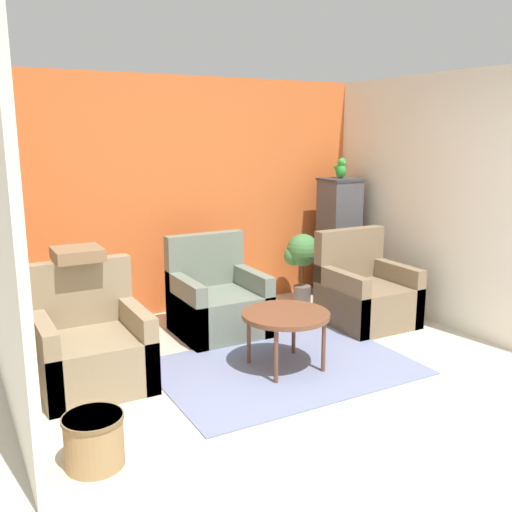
% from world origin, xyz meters
% --- Properties ---
extents(ground_plane, '(20.00, 20.00, 0.00)m').
position_xyz_m(ground_plane, '(0.00, 0.00, 0.00)').
color(ground_plane, beige).
rests_on(ground_plane, ground).
extents(wall_back_accent, '(4.31, 0.06, 2.59)m').
position_xyz_m(wall_back_accent, '(0.00, 3.05, 1.30)').
color(wall_back_accent, orange).
rests_on(wall_back_accent, ground_plane).
extents(wall_right, '(0.06, 3.02, 2.59)m').
position_xyz_m(wall_right, '(2.13, 1.51, 1.30)').
color(wall_right, silver).
rests_on(wall_right, ground_plane).
extents(area_rug, '(2.17, 1.50, 0.01)m').
position_xyz_m(area_rug, '(0.03, 1.03, 0.01)').
color(area_rug, slate).
rests_on(area_rug, ground_plane).
extents(coffee_table, '(0.75, 0.75, 0.50)m').
position_xyz_m(coffee_table, '(0.03, 1.03, 0.46)').
color(coffee_table, brown).
rests_on(coffee_table, ground_plane).
extents(armchair_left, '(0.84, 0.81, 0.98)m').
position_xyz_m(armchair_left, '(-1.51, 1.52, 0.31)').
color(armchair_left, '#8E7A5B').
rests_on(armchair_left, ground_plane).
extents(armchair_right, '(0.84, 0.81, 0.98)m').
position_xyz_m(armchair_right, '(1.40, 1.64, 0.31)').
color(armchair_right, '#7A664C').
rests_on(armchair_right, ground_plane).
extents(armchair_middle, '(0.84, 0.81, 0.98)m').
position_xyz_m(armchair_middle, '(-0.10, 2.14, 0.31)').
color(armchair_middle, slate).
rests_on(armchair_middle, ground_plane).
extents(birdcage, '(0.47, 0.47, 1.46)m').
position_xyz_m(birdcage, '(1.76, 2.60, 0.72)').
color(birdcage, '#353539').
rests_on(birdcage, ground_plane).
extents(parrot, '(0.11, 0.20, 0.25)m').
position_xyz_m(parrot, '(1.76, 2.60, 1.57)').
color(parrot, green).
rests_on(parrot, birdcage).
extents(potted_plant, '(0.42, 0.38, 0.83)m').
position_xyz_m(potted_plant, '(1.24, 2.61, 0.57)').
color(potted_plant, '#66605B').
rests_on(potted_plant, ground_plane).
extents(wicker_basket, '(0.38, 0.38, 0.33)m').
position_xyz_m(wicker_basket, '(-1.77, 0.35, 0.18)').
color(wicker_basket, '#A37F51').
rests_on(wicker_basket, ground_plane).
extents(throw_pillow, '(0.38, 0.38, 0.10)m').
position_xyz_m(throw_pillow, '(-1.51, 1.81, 1.03)').
color(throw_pillow, '#846647').
rests_on(throw_pillow, armchair_left).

